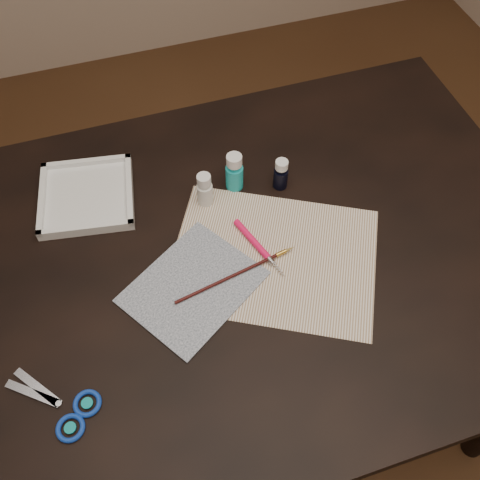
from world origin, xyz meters
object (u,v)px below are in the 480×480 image
object	(u,v)px
canvas	(193,287)
palette_tray	(87,195)
paint_bottle_white	(205,189)
paint_bottle_navy	(281,174)
paper	(274,257)
scissors	(48,403)
paint_bottle_cyan	(234,172)

from	to	relation	value
canvas	palette_tray	distance (m)	0.32
paint_bottle_white	paint_bottle_navy	distance (m)	0.17
paper	scissors	distance (m)	0.49
palette_tray	paint_bottle_cyan	bearing A→B (deg)	-11.17
paper	paint_bottle_navy	distance (m)	0.19
paper	canvas	world-z (taller)	canvas
canvas	paint_bottle_cyan	size ratio (longest dim) A/B	2.60
paint_bottle_cyan	palette_tray	bearing A→B (deg)	168.83
paint_bottle_cyan	palette_tray	world-z (taller)	paint_bottle_cyan
palette_tray	paper	bearing A→B (deg)	-38.50
paint_bottle_cyan	scissors	distance (m)	0.57
paint_bottle_navy	canvas	bearing A→B (deg)	-142.52
paint_bottle_cyan	palette_tray	size ratio (longest dim) A/B	0.47
paper	scissors	size ratio (longest dim) A/B	2.13
canvas	scissors	xyz separation A→B (m)	(-0.29, -0.14, 0.00)
paint_bottle_cyan	palette_tray	distance (m)	0.32
paint_bottle_white	scissors	size ratio (longest dim) A/B	0.43
paint_bottle_cyan	paint_bottle_navy	bearing A→B (deg)	-17.17
paint_bottle_cyan	paint_bottle_white	bearing A→B (deg)	-162.20
paper	paint_bottle_navy	xyz separation A→B (m)	(0.08, 0.17, 0.04)
paper	paint_bottle_cyan	distance (m)	0.21
paper	palette_tray	bearing A→B (deg)	141.50
paint_bottle_cyan	paper	bearing A→B (deg)	-84.55
canvas	paint_bottle_white	bearing A→B (deg)	67.73
canvas	paint_bottle_cyan	world-z (taller)	paint_bottle_cyan
paint_bottle_white	paint_bottle_navy	xyz separation A→B (m)	(0.17, -0.01, -0.00)
paper	paint_bottle_navy	bearing A→B (deg)	66.32
paint_bottle_cyan	canvas	bearing A→B (deg)	-124.84
canvas	scissors	world-z (taller)	scissors
paper	palette_tray	world-z (taller)	palette_tray
paint_bottle_navy	scissors	world-z (taller)	paint_bottle_navy
canvas	paint_bottle_navy	xyz separation A→B (m)	(0.25, 0.19, 0.03)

